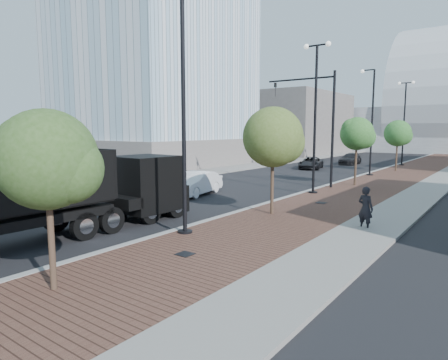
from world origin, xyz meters
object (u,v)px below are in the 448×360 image
Objects in this scene: pedestrian at (366,208)px; dump_truck at (80,198)px; dark_car_mid at (311,163)px; white_sedan at (196,183)px.

dump_truck is at bearing 54.81° from pedestrian.
dump_truck is 3.03× the size of dark_car_mid.
pedestrian is (8.96, 7.16, -0.50)m from dump_truck.
white_sedan is 2.46× the size of pedestrian.
white_sedan is 11.53m from pedestrian.
dump_truck reaches higher than dark_car_mid.
dark_car_mid is 25.41m from pedestrian.
dark_car_mid is (-3.33, 29.39, -0.79)m from dump_truck.
dump_truck is 10.02m from white_sedan.
dark_car_mid is (-1.05, 19.66, -0.12)m from white_sedan.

